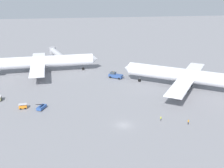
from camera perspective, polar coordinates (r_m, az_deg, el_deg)
The scene contains 9 objects.
ground_plane at distance 86.68m, azimuth 2.41°, elevation -8.28°, with size 600.00×600.00×0.00m, color gray.
airliner_at_gate_left at distance 140.20m, azimuth -13.94°, elevation 4.34°, with size 53.68×44.18×15.19m.
airliner_being_pushed at distance 118.26m, azimuth 14.12°, elevation 1.68°, with size 44.83×42.78×17.12m.
pushback_tug at distance 128.74m, azimuth 0.70°, elevation 1.76°, with size 8.45×6.84×3.01m.
gse_baggage_cart_trailing at distance 101.84m, azimuth -17.53°, elevation -4.32°, with size 2.85×1.80×1.71m.
gse_belt_loader_portside at distance 99.59m, azimuth -14.04°, elevation -4.54°, with size 3.36×4.97×3.02m.
ground_crew_marshaller_foreground at distance 90.08m, azimuth 9.81°, elevation -6.87°, with size 0.36×0.50×1.56m.
ground_crew_ramp_agent_by_cones at distance 89.74m, azimuth 15.13°, elevation -7.37°, with size 0.36×0.36×1.63m.
jet_bridge at distance 164.05m, azimuth -11.26°, elevation 6.20°, with size 8.84×21.04×5.70m.
Camera 1 is at (-15.10, -75.31, 40.15)m, focal length 45.35 mm.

